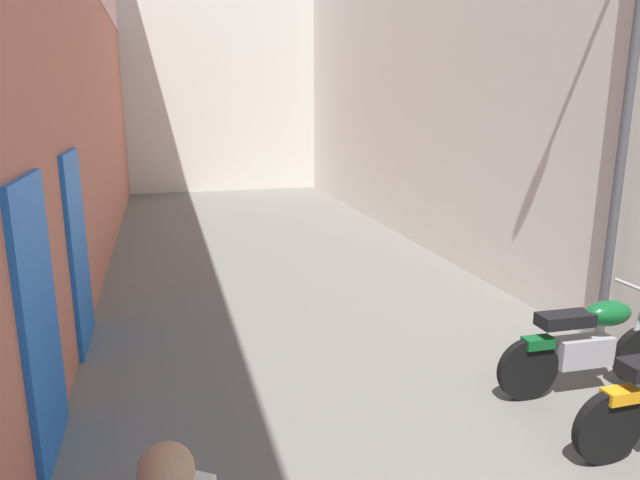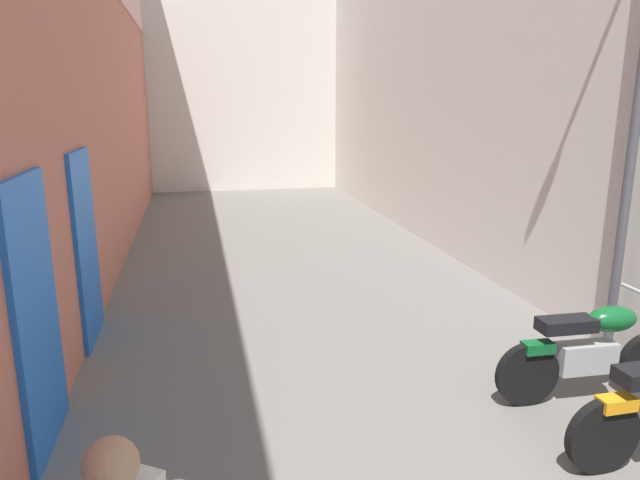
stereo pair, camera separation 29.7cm
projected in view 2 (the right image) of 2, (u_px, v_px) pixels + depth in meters
name	position (u px, v px, depth m)	size (l,w,h in m)	color
ground_plane	(333.00, 326.00, 7.10)	(35.04, 35.04, 0.00)	#66635E
building_right	(498.00, 30.00, 8.73)	(0.45, 19.04, 7.56)	beige
building_far_end	(241.00, 91.00, 18.26)	(8.72, 2.00, 6.07)	beige
motorcycle_fifth	(592.00, 349.00, 5.27)	(1.85, 0.58, 1.04)	black
street_lamp	(635.00, 73.00, 5.53)	(0.79, 0.18, 5.16)	#47474C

